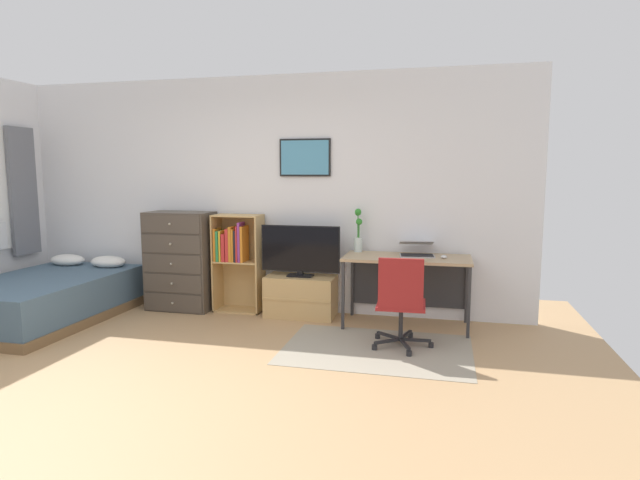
{
  "coord_description": "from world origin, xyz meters",
  "views": [
    {
      "loc": [
        2.06,
        -3.3,
        1.6
      ],
      "look_at": [
        0.9,
        1.5,
        0.96
      ],
      "focal_mm": 29.07,
      "sensor_mm": 36.0,
      "label": 1
    }
  ],
  "objects": [
    {
      "name": "laptop",
      "position": [
        1.79,
        2.18,
        0.8
      ],
      "size": [
        0.4,
        0.42,
        0.16
      ],
      "rotation": [
        0.0,
        0.0,
        0.12
      ],
      "color": "#B7B7BC",
      "rests_on": "desk"
    },
    {
      "name": "area_rug",
      "position": [
        1.5,
        1.26,
        0.0
      ],
      "size": [
        1.7,
        1.2,
        0.01
      ],
      "primitive_type": "cube",
      "color": "#9E937F",
      "rests_on": "ground_plane"
    },
    {
      "name": "television",
      "position": [
        0.52,
        2.15,
        0.74
      ],
      "size": [
        0.89,
        0.16,
        0.57
      ],
      "color": "black",
      "rests_on": "tv_stand"
    },
    {
      "name": "office_chair",
      "position": [
        1.7,
        1.32,
        0.46
      ],
      "size": [
        0.56,
        0.58,
        0.86
      ],
      "rotation": [
        0.0,
        0.0,
        0.04
      ],
      "color": "#232326",
      "rests_on": "ground_plane"
    },
    {
      "name": "dresser",
      "position": [
        -0.94,
        2.15,
        0.58
      ],
      "size": [
        0.76,
        0.46,
        1.15
      ],
      "color": "#4C4238",
      "rests_on": "ground_plane"
    },
    {
      "name": "wall_back_with_posters",
      "position": [
        0.0,
        2.43,
        1.35
      ],
      "size": [
        6.12,
        0.09,
        2.7
      ],
      "color": "white",
      "rests_on": "ground_plane"
    },
    {
      "name": "bed",
      "position": [
        -2.16,
        1.38,
        0.24
      ],
      "size": [
        1.31,
        1.99,
        0.6
      ],
      "rotation": [
        0.0,
        0.0,
        0.0
      ],
      "color": "brown",
      "rests_on": "ground_plane"
    },
    {
      "name": "bamboo_vase",
      "position": [
        1.15,
        2.28,
        0.96
      ],
      "size": [
        0.09,
        0.09,
        0.48
      ],
      "color": "silver",
      "rests_on": "desk"
    },
    {
      "name": "desk",
      "position": [
        1.7,
        2.14,
        0.61
      ],
      "size": [
        1.3,
        0.61,
        0.74
      ],
      "color": "tan",
      "rests_on": "ground_plane"
    },
    {
      "name": "ground_plane",
      "position": [
        0.0,
        0.0,
        0.0
      ],
      "size": [
        7.2,
        7.2,
        0.0
      ],
      "primitive_type": "plane",
      "color": "tan"
    },
    {
      "name": "tv_stand",
      "position": [
        0.52,
        2.17,
        0.23
      ],
      "size": [
        0.77,
        0.41,
        0.46
      ],
      "color": "tan",
      "rests_on": "ground_plane"
    },
    {
      "name": "bookshelf",
      "position": [
        -0.27,
        2.22,
        0.67
      ],
      "size": [
        0.55,
        0.3,
        1.13
      ],
      "color": "tan",
      "rests_on": "ground_plane"
    },
    {
      "name": "computer_mouse",
      "position": [
        2.07,
        2.05,
        0.76
      ],
      "size": [
        0.06,
        0.1,
        0.03
      ],
      "primitive_type": "ellipsoid",
      "color": "silver",
      "rests_on": "desk"
    }
  ]
}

